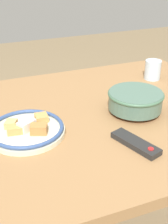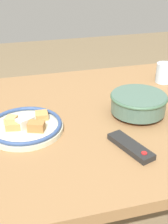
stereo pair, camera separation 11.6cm
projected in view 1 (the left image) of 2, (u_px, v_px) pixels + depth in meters
The scene contains 5 objects.
dining_table at pixel (88, 134), 1.27m from camera, with size 1.33×0.99×0.78m.
noodle_bowl at pixel (135, 100), 1.23m from camera, with size 0.22×0.22×0.09m.
food_plate at pixel (27, 130), 1.10m from camera, with size 0.27×0.27×0.05m.
tv_remote at pixel (136, 143), 1.04m from camera, with size 0.11×0.19×0.02m.
drinking_glass at pixel (153, 70), 1.54m from camera, with size 0.08×0.08×0.09m.
Camera 1 is at (0.41, 0.99, 1.37)m, focal length 50.00 mm.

